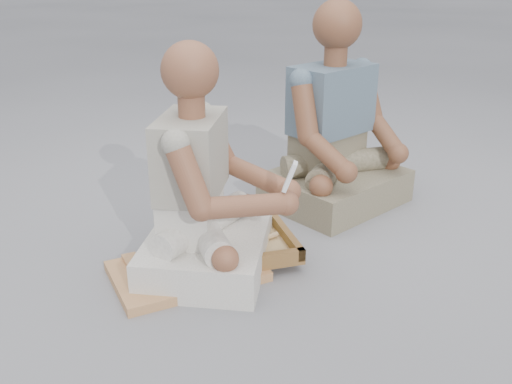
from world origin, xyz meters
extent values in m
plane|color=gray|center=(0.00, 0.00, 0.00)|extent=(60.00, 60.00, 0.00)
cube|color=#A2633F|center=(-0.30, 0.11, 0.02)|extent=(0.64, 0.51, 0.04)
cube|color=brown|center=(-0.10, 0.21, 0.05)|extent=(0.53, 0.43, 0.01)
cube|color=brown|center=(-0.12, 0.40, 0.08)|extent=(0.50, 0.07, 0.05)
cube|color=brown|center=(-0.09, 0.03, 0.08)|extent=(0.50, 0.07, 0.05)
cube|color=brown|center=(0.13, 0.23, 0.08)|extent=(0.06, 0.40, 0.05)
cube|color=brown|center=(-0.34, 0.20, 0.08)|extent=(0.06, 0.40, 0.05)
cube|color=tan|center=(-0.10, 0.21, 0.06)|extent=(0.46, 0.37, 0.01)
cube|color=silver|center=(-0.11, 0.30, 0.08)|extent=(0.07, 0.14, 0.00)
cylinder|color=tan|center=(-0.06, 0.20, 0.08)|extent=(0.05, 0.07, 0.02)
cube|color=silver|center=(-0.17, 0.17, 0.07)|extent=(0.10, 0.13, 0.00)
cylinder|color=tan|center=(-0.10, 0.08, 0.07)|extent=(0.06, 0.07, 0.02)
cube|color=silver|center=(-0.14, 0.20, 0.07)|extent=(0.14, 0.07, 0.00)
cylinder|color=tan|center=(-0.04, 0.24, 0.07)|extent=(0.07, 0.05, 0.02)
cube|color=silver|center=(-0.15, 0.27, 0.07)|extent=(0.13, 0.09, 0.00)
cylinder|color=tan|center=(-0.06, 0.33, 0.07)|extent=(0.07, 0.06, 0.02)
cube|color=silver|center=(-0.20, 0.29, 0.08)|extent=(0.06, 0.15, 0.00)
cylinder|color=tan|center=(-0.17, 0.40, 0.08)|extent=(0.04, 0.07, 0.02)
cube|color=silver|center=(-0.12, 0.23, 0.08)|extent=(0.15, 0.02, 0.00)
cylinder|color=tan|center=(-0.01, 0.22, 0.08)|extent=(0.07, 0.02, 0.02)
cube|color=silver|center=(-0.19, 0.20, 0.08)|extent=(0.12, 0.11, 0.00)
cylinder|color=tan|center=(-0.11, 0.13, 0.08)|extent=(0.07, 0.06, 0.02)
cube|color=silver|center=(-0.20, 0.19, 0.08)|extent=(0.14, 0.09, 0.00)
cylinder|color=tan|center=(-0.11, 0.13, 0.08)|extent=(0.07, 0.05, 0.02)
cube|color=silver|center=(-0.16, 0.15, 0.07)|extent=(0.08, 0.14, 0.00)
cylinder|color=tan|center=(-0.11, 0.25, 0.07)|extent=(0.05, 0.07, 0.02)
cube|color=silver|center=(-0.04, 0.19, 0.08)|extent=(0.14, 0.07, 0.00)
cylinder|color=tan|center=(0.06, 0.23, 0.08)|extent=(0.07, 0.05, 0.02)
cube|color=silver|center=(-0.06, 0.22, 0.08)|extent=(0.13, 0.09, 0.00)
cylinder|color=tan|center=(0.03, 0.28, 0.08)|extent=(0.07, 0.06, 0.02)
cube|color=tan|center=(-0.06, 0.00, 0.00)|extent=(0.02, 0.02, 0.00)
cube|color=tan|center=(-0.43, 0.43, 0.00)|extent=(0.02, 0.02, 0.00)
cube|color=tan|center=(-0.42, -0.05, 0.00)|extent=(0.02, 0.02, 0.00)
cube|color=tan|center=(-0.37, 0.32, 0.00)|extent=(0.02, 0.02, 0.00)
cube|color=tan|center=(0.01, 0.02, 0.00)|extent=(0.02, 0.02, 0.00)
cube|color=tan|center=(-0.16, 0.56, 0.00)|extent=(0.02, 0.02, 0.00)
cube|color=tan|center=(0.00, 0.30, 0.00)|extent=(0.02, 0.02, 0.00)
cube|color=tan|center=(-0.26, 0.49, 0.00)|extent=(0.02, 0.02, 0.00)
cube|color=tan|center=(0.07, 0.44, 0.00)|extent=(0.02, 0.02, 0.00)
cube|color=silver|center=(-0.21, 0.16, 0.07)|extent=(0.62, 0.70, 0.15)
cube|color=silver|center=(-0.27, 0.18, 0.24)|extent=(0.29, 0.37, 0.18)
cube|color=#A59E92|center=(-0.26, 0.18, 0.48)|extent=(0.33, 0.41, 0.30)
sphere|color=brown|center=(-0.25, 0.17, 0.79)|extent=(0.21, 0.21, 0.21)
sphere|color=brown|center=(0.11, 0.11, 0.33)|extent=(0.09, 0.09, 0.09)
sphere|color=brown|center=(0.07, 0.00, 0.33)|extent=(0.09, 0.09, 0.09)
cube|color=gray|center=(0.51, 0.69, 0.08)|extent=(0.80, 0.76, 0.16)
cube|color=gray|center=(0.48, 0.75, 0.26)|extent=(0.41, 0.37, 0.20)
cube|color=slate|center=(0.48, 0.74, 0.53)|extent=(0.46, 0.41, 0.33)
sphere|color=brown|center=(0.49, 0.73, 0.88)|extent=(0.23, 0.23, 0.23)
sphere|color=brown|center=(0.79, 0.60, 0.27)|extent=(0.10, 0.10, 0.10)
sphere|color=brown|center=(0.45, 0.40, 0.27)|extent=(0.10, 0.10, 0.10)
cube|color=white|center=(0.08, 0.00, 0.43)|extent=(0.07, 0.06, 0.11)
cube|color=black|center=(0.08, 0.00, 0.44)|extent=(0.03, 0.04, 0.04)
camera|label=1|loc=(-0.44, -1.86, 1.16)|focal=40.00mm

